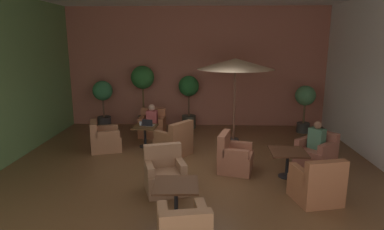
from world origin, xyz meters
TOP-DOWN VIEW (x-y plane):
  - ground_plane at (0.00, 0.00)m, footprint 9.07×8.40m
  - wall_back_brick at (0.00, 4.16)m, footprint 9.07×0.08m
  - cafe_table_front_left at (-1.38, 1.57)m, footprint 0.70×0.70m
  - armchair_front_left_north at (-2.45, 1.23)m, footprint 0.99×0.97m
  - armchair_front_left_east at (-0.48, 0.90)m, footprint 1.06×1.08m
  - armchair_front_left_south at (-1.34, 2.70)m, footprint 0.81×0.76m
  - cafe_table_front_right at (-0.17, -2.24)m, footprint 0.79×0.79m
  - armchair_front_right_north at (-0.48, -1.24)m, footprint 0.93×0.90m
  - cafe_table_mid_center at (2.14, -0.44)m, footprint 0.79×0.79m
  - armchair_mid_center_north at (3.03, 0.34)m, footprint 1.09×1.09m
  - armchair_mid_center_east at (0.99, -0.14)m, footprint 0.90×0.91m
  - armchair_mid_center_south at (2.41, -1.59)m, footprint 0.93×0.92m
  - patio_umbrella_tall_red at (1.18, 2.22)m, footprint 2.22×2.22m
  - potted_tree_left_corner at (-3.14, 3.52)m, footprint 0.67×0.67m
  - potted_tree_mid_left at (3.56, 3.27)m, footprint 0.65×0.65m
  - potted_tree_mid_right at (-0.24, 3.71)m, footprint 0.70×0.70m
  - potted_tree_right_corner at (-1.79, 3.64)m, footprint 0.78×0.78m
  - patron_blue_shirt at (-1.35, 2.65)m, footprint 0.34×0.27m
  - patron_by_window at (3.00, 0.31)m, footprint 0.41×0.42m
  - iced_drink_cup at (-1.52, 1.67)m, footprint 0.08×0.08m
  - open_laptop at (-1.29, 1.62)m, footprint 0.35×0.28m

SIDE VIEW (x-z plane):
  - ground_plane at x=0.00m, z-range -0.02..0.00m
  - armchair_mid_center_north at x=3.03m, z-range -0.10..0.70m
  - armchair_front_left_north at x=-2.45m, z-range -0.11..0.72m
  - armchair_front_left_south at x=-1.34m, z-range -0.11..0.73m
  - armchair_mid_center_east at x=0.99m, z-range -0.13..0.77m
  - armchair_front_right_north at x=-0.48m, z-range -0.13..0.79m
  - armchair_mid_center_south at x=2.41m, z-range -0.12..0.78m
  - armchair_front_left_east at x=-0.48m, z-range -0.12..0.80m
  - cafe_table_front_left at x=-1.38m, z-range 0.17..0.77m
  - cafe_table_front_right at x=-0.17m, z-range 0.19..0.79m
  - cafe_table_mid_center at x=2.14m, z-range 0.19..0.79m
  - open_laptop at x=-1.29m, z-range 0.55..0.75m
  - iced_drink_cup at x=-1.52m, z-range 0.60..0.71m
  - patron_blue_shirt at x=-1.35m, z-range 0.36..0.99m
  - patron_by_window at x=3.00m, z-range 0.38..1.05m
  - potted_tree_mid_left at x=3.56m, z-range 0.27..1.82m
  - potted_tree_left_corner at x=-3.14m, z-range 0.24..1.89m
  - potted_tree_mid_right at x=-0.24m, z-range 0.27..2.08m
  - potted_tree_right_corner at x=-1.79m, z-range 0.47..2.61m
  - wall_back_brick at x=0.00m, z-range 0.00..4.09m
  - patio_umbrella_tall_red at x=1.18m, z-range 1.06..3.53m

